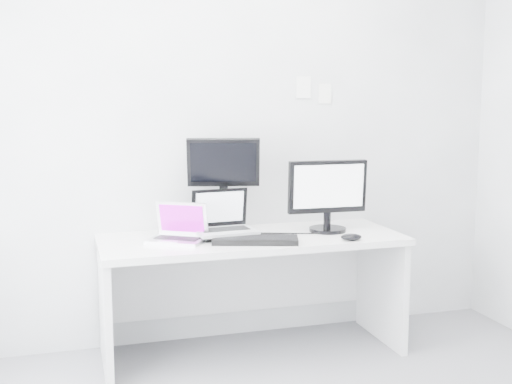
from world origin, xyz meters
TOP-DOWN VIEW (x-y plane):
  - back_wall at (0.00, 1.60)m, footprint 3.60×0.00m
  - desk at (0.00, 1.25)m, footprint 1.80×0.70m
  - macbook at (-0.46, 1.22)m, footprint 0.39×0.36m
  - speaker at (-0.45, 1.46)m, footprint 0.08×0.08m
  - dell_laptop at (-0.16, 1.25)m, footprint 0.37×0.30m
  - rear_monitor at (-0.13, 1.43)m, footprint 0.47×0.26m
  - samsung_monitor at (0.49, 1.26)m, footprint 0.51×0.24m
  - keyboard at (-0.03, 1.07)m, footprint 0.52×0.31m
  - mouse at (0.52, 0.97)m, footprint 0.13×0.10m
  - wall_note_0 at (0.45, 1.59)m, footprint 0.10×0.00m
  - wall_note_1 at (0.60, 1.59)m, footprint 0.09×0.00m

SIDE VIEW (x-z plane):
  - desk at x=0.00m, z-range 0.00..0.73m
  - keyboard at x=-0.03m, z-range 0.73..0.76m
  - mouse at x=0.52m, z-range 0.73..0.77m
  - speaker at x=-0.45m, z-range 0.73..0.89m
  - macbook at x=-0.46m, z-range 0.73..0.96m
  - dell_laptop at x=-0.16m, z-range 0.73..1.02m
  - samsung_monitor at x=0.49m, z-range 0.73..1.19m
  - rear_monitor at x=-0.13m, z-range 0.73..1.33m
  - back_wall at x=0.00m, z-range -0.45..3.15m
  - wall_note_1 at x=0.60m, z-range 1.52..1.65m
  - wall_note_0 at x=0.45m, z-range 1.55..1.69m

